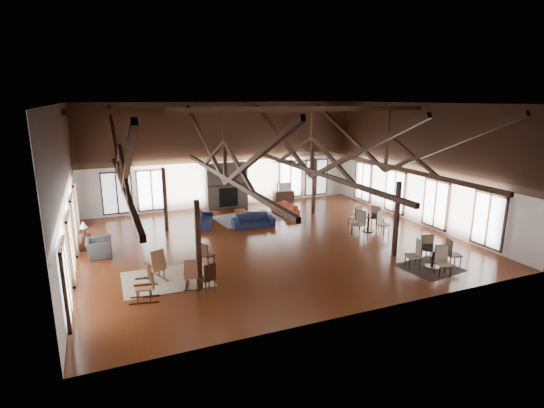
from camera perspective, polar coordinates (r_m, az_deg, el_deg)
name	(u,v)px	position (r m, az deg, el deg)	size (l,w,h in m)	color
floor	(270,241)	(18.98, -0.21, -5.05)	(16.00, 16.00, 0.00)	#592012
ceiling	(270,103)	(17.92, -0.23, 13.38)	(16.00, 14.00, 0.02)	black
wall_back	(224,155)	(24.75, -6.44, 6.53)	(16.00, 0.02, 6.00)	white
wall_front	(365,216)	(12.19, 12.40, -1.60)	(16.00, 0.02, 6.00)	white
wall_left	(64,190)	(16.93, -26.14, 1.65)	(0.02, 14.00, 6.00)	white
wall_right	(418,164)	(22.47, 19.09, 5.08)	(0.02, 14.00, 6.00)	white
roof_truss	(270,151)	(18.06, -0.22, 7.11)	(15.60, 14.07, 3.14)	black
post_grid	(270,208)	(18.53, -0.22, -0.60)	(8.16, 7.16, 3.05)	black
fireplace	(227,185)	(24.73, -6.11, 2.51)	(2.50, 0.69, 2.60)	#76685A
ceiling_fan	(291,161)	(17.39, 2.57, 5.84)	(1.60, 1.60, 0.75)	black
sofa_navy_front	(253,221)	(21.07, -2.53, -2.23)	(2.09, 0.82, 0.61)	#141938
sofa_navy_left	(204,219)	(21.67, -9.13, -1.96)	(0.79, 2.03, 0.59)	#161D3D
sofa_orange	(285,209)	(23.27, 1.76, -0.67)	(0.78, 2.00, 0.58)	maroon
coffee_table	(247,211)	(22.29, -3.42, -0.98)	(1.43, 1.03, 0.49)	brown
vase	(247,208)	(22.30, -3.44, -0.58)	(0.17, 0.17, 0.18)	#B2B2B2
armchair	(99,248)	(18.54, -22.26, -5.47)	(0.95, 1.09, 0.71)	#2E2E31
side_table_lamp	(85,239)	(19.52, -23.85, -4.32)	(0.48, 0.48, 1.23)	black
rocking_chair_a	(157,266)	(15.40, -15.21, -8.08)	(0.76, 1.00, 1.15)	brown
rocking_chair_b	(192,274)	(14.66, -10.75, -9.26)	(0.67, 0.89, 1.02)	brown
rocking_chair_c	(147,284)	(14.09, -16.44, -10.27)	(0.99, 0.64, 1.18)	brown
side_chair_a	(206,253)	(16.21, -8.88, -6.55)	(0.56, 0.56, 0.96)	black
side_chair_b	(208,276)	(14.15, -8.55, -9.50)	(0.55, 0.55, 1.04)	black
cafe_table_near	(433,254)	(17.11, 20.88, -6.27)	(2.13, 2.13, 1.09)	black
cafe_table_far	(368,220)	(20.78, 12.84, -2.09)	(2.17, 2.17, 1.12)	black
cup_near	(438,247)	(17.03, 21.37, -5.36)	(0.13, 0.13, 0.10)	#B2B2B2
cup_far	(369,214)	(20.72, 12.86, -1.30)	(0.11, 0.11, 0.09)	#B2B2B2
tv_console	(284,196)	(26.25, 1.58, 1.09)	(1.25, 0.47, 0.63)	black
television	(284,187)	(26.12, 1.56, 2.33)	(0.94, 0.12, 0.54)	#B2B2B2
rug_tan	(167,279)	(15.65, -13.95, -9.76)	(3.02, 2.37, 0.01)	tan
rug_navy	(247,218)	(22.59, -3.34, -1.90)	(3.26, 2.45, 0.01)	#161F40
rug_dark	(430,268)	(17.22, 20.44, -8.02)	(2.00, 1.82, 0.01)	black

